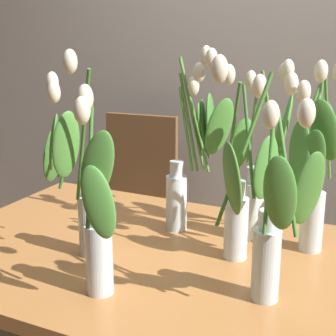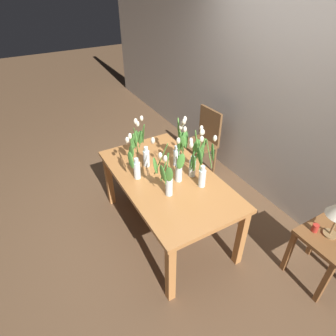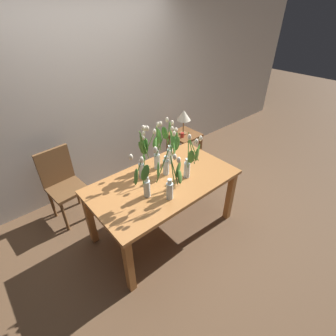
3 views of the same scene
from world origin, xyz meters
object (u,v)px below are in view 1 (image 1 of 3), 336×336
Objects in this scene: dining_table at (192,289)px; tulip_vase_0 at (79,195)px; tulip_vase_2 at (238,196)px; tulip_vase_4 at (314,176)px; tulip_vase_5 at (268,225)px; tulip_vase_1 at (93,214)px; dining_chair at (134,194)px; tulip_vase_3 at (259,173)px; tulip_vase_6 at (190,159)px.

tulip_vase_0 is (-0.31, -0.10, 0.27)m from dining_table.
dining_table is 2.97× the size of tulip_vase_2.
tulip_vase_5 reaches higher than tulip_vase_4.
dining_chair is at bearing 115.83° from tulip_vase_1.
tulip_vase_6 reaches higher than tulip_vase_3.
tulip_vase_0 is 0.89× the size of tulip_vase_6.
tulip_vase_0 is 0.94× the size of tulip_vase_3.
dining_chair is at bearing 129.60° from tulip_vase_6.
tulip_vase_2 is at bearing -147.06° from tulip_vase_4.
tulip_vase_1 reaches higher than tulip_vase_3.
tulip_vase_1 reaches higher than tulip_vase_6.
tulip_vase_3 is 0.19m from tulip_vase_4.
tulip_vase_3 is (0.11, 0.26, 0.30)m from dining_table.
tulip_vase_2 is (0.41, 0.18, 0.00)m from tulip_vase_0.
tulip_vase_2 reaches higher than tulip_vase_0.
tulip_vase_1 reaches higher than dining_chair.
dining_table is at bearing -142.12° from tulip_vase_2.
dining_chair is (-1.05, 0.81, -0.45)m from tulip_vase_4.
dining_table is 0.41m from tulip_vase_3.
tulip_vase_0 is 0.56× the size of dining_chair.
tulip_vase_1 is at bearing -64.17° from dining_chair.
tulip_vase_3 is at bearing 64.77° from tulip_vase_1.
dining_chair is (-0.76, 1.01, -0.12)m from dining_table.
tulip_vase_6 reaches higher than dining_table.
tulip_vase_1 is (0.17, -0.18, 0.03)m from tulip_vase_0.
dining_chair is at bearing 139.37° from tulip_vase_3.
tulip_vase_2 is at bearing 23.13° from tulip_vase_0.
tulip_vase_5 reaches higher than tulip_vase_2.
dining_chair is (-0.86, 0.93, -0.40)m from tulip_vase_2.
dining_chair is (-0.66, 0.80, -0.45)m from tulip_vase_6.
tulip_vase_1 reaches higher than tulip_vase_5.
tulip_vase_2 is at bearing 122.42° from tulip_vase_5.
dining_table is 2.87× the size of tulip_vase_4.
tulip_vase_3 is at bearing 108.45° from tulip_vase_5.
tulip_vase_2 is at bearing 55.53° from tulip_vase_1.
tulip_vase_6 reaches higher than tulip_vase_0.
tulip_vase_2 is (0.10, 0.08, 0.28)m from dining_table.
tulip_vase_3 is at bearing 40.25° from tulip_vase_0.
tulip_vase_0 is 0.88× the size of tulip_vase_5.
tulip_vase_5 is at bearing -48.94° from dining_chair.
tulip_vase_0 is at bearing -153.68° from tulip_vase_4.
tulip_vase_1 is 1.06× the size of tulip_vase_4.
tulip_vase_5 is at bearing -95.87° from tulip_vase_4.
tulip_vase_6 is 1.13m from dining_chair.
dining_chair is at bearing 112.20° from tulip_vase_0.
dining_table is at bearing -112.94° from tulip_vase_3.
tulip_vase_5 is (0.15, -0.23, 0.02)m from tulip_vase_2.
dining_table is 0.40m from tulip_vase_6.
tulip_vase_6 is at bearing 177.78° from tulip_vase_4.
tulip_vase_2 is at bearing -47.10° from dining_chair.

